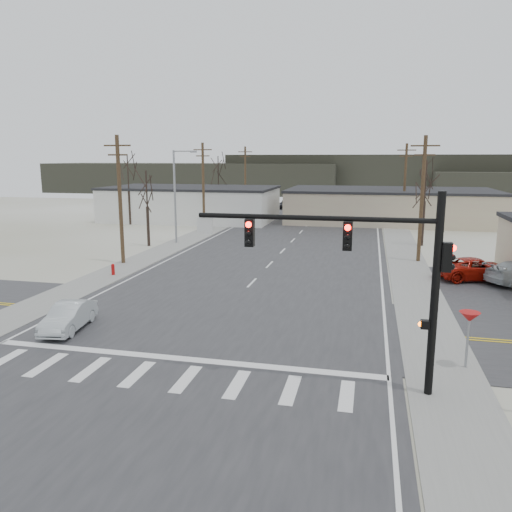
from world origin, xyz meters
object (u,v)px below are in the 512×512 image
(car_far_a, at_px, (356,216))
(sedan_crossing, at_px, (69,317))
(fire_hydrant, at_px, (113,269))
(car_far_b, at_px, (285,204))
(traffic_signal_mast, at_px, (379,264))
(car_parked_red, at_px, (477,269))

(car_far_a, bearing_deg, sedan_crossing, 96.01)
(fire_hydrant, relative_size, car_far_b, 0.21)
(traffic_signal_mast, distance_m, car_far_b, 65.97)
(sedan_crossing, xyz_separation_m, car_far_b, (0.31, 61.11, 0.06))
(fire_hydrant, distance_m, car_far_a, 38.64)
(car_far_b, bearing_deg, fire_hydrant, -100.33)
(car_far_b, bearing_deg, car_far_a, -57.00)
(fire_hydrant, xyz_separation_m, car_parked_red, (25.02, 4.34, 0.33))
(car_far_a, bearing_deg, car_parked_red, 127.30)
(car_far_b, bearing_deg, car_parked_red, -71.11)
(traffic_signal_mast, xyz_separation_m, car_far_b, (-14.13, 64.32, -3.92))
(car_parked_red, bearing_deg, car_far_b, 7.80)
(car_far_a, height_order, car_parked_red, car_far_a)
(traffic_signal_mast, height_order, car_far_b, traffic_signal_mast)
(car_far_a, relative_size, car_far_b, 1.27)
(fire_hydrant, height_order, car_far_a, car_far_a)
(sedan_crossing, relative_size, car_parked_red, 0.73)
(fire_hydrant, distance_m, sedan_crossing, 11.59)
(traffic_signal_mast, bearing_deg, fire_hydrant, 141.87)
(fire_hydrant, xyz_separation_m, car_far_b, (3.96, 50.11, 0.30))
(traffic_signal_mast, bearing_deg, sedan_crossing, 167.49)
(sedan_crossing, bearing_deg, fire_hydrant, 100.14)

